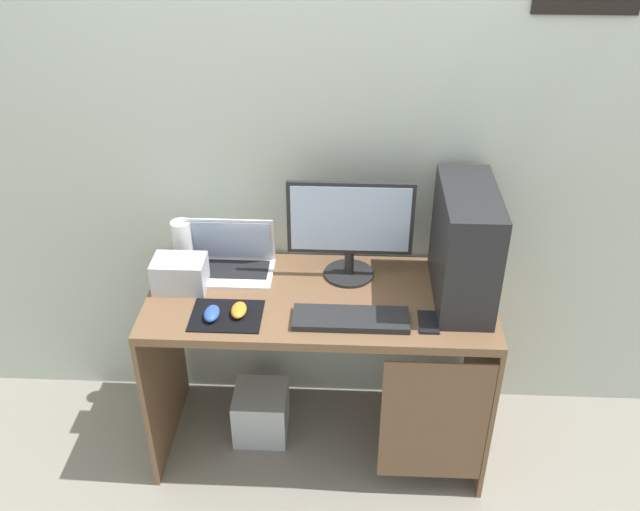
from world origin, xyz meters
TOP-DOWN VIEW (x-y plane):
  - ground_plane at (0.00, 0.00)m, footprint 8.00×8.00m
  - wall_back at (0.00, 0.33)m, footprint 4.00×0.05m
  - desk at (0.02, -0.01)m, footprint 1.32×0.58m
  - pc_tower at (0.53, 0.03)m, footprint 0.20×0.46m
  - monitor at (0.11, 0.14)m, footprint 0.48×0.20m
  - laptop at (-0.37, 0.16)m, footprint 0.35×0.22m
  - speaker at (-0.56, 0.19)m, footprint 0.08×0.08m
  - projector at (-0.54, 0.03)m, footprint 0.20×0.14m
  - keyboard at (0.12, -0.16)m, footprint 0.42×0.14m
  - mousepad at (-0.33, -0.15)m, footprint 0.26×0.20m
  - mouse_left at (-0.29, -0.14)m, footprint 0.06×0.10m
  - mouse_right at (-0.38, -0.16)m, footprint 0.06×0.10m
  - cell_phone at (0.40, -0.15)m, footprint 0.07×0.13m
  - subwoofer at (-0.26, 0.03)m, footprint 0.23×0.23m

SIDE VIEW (x-z plane):
  - ground_plane at x=0.00m, z-range 0.00..0.00m
  - subwoofer at x=-0.26m, z-range 0.00..0.23m
  - desk at x=0.02m, z-range 0.22..0.98m
  - mousepad at x=-0.33m, z-range 0.76..0.77m
  - cell_phone at x=0.40m, z-range 0.76..0.77m
  - keyboard at x=0.12m, z-range 0.76..0.79m
  - mouse_left at x=-0.29m, z-range 0.77..0.80m
  - mouse_right at x=-0.38m, z-range 0.77..0.80m
  - laptop at x=-0.37m, z-range 0.70..0.92m
  - projector at x=-0.54m, z-range 0.76..0.89m
  - speaker at x=-0.56m, z-range 0.76..0.96m
  - monitor at x=0.11m, z-range 0.78..1.19m
  - pc_tower at x=0.53m, z-range 0.76..1.20m
  - wall_back at x=0.00m, z-range 0.00..2.60m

